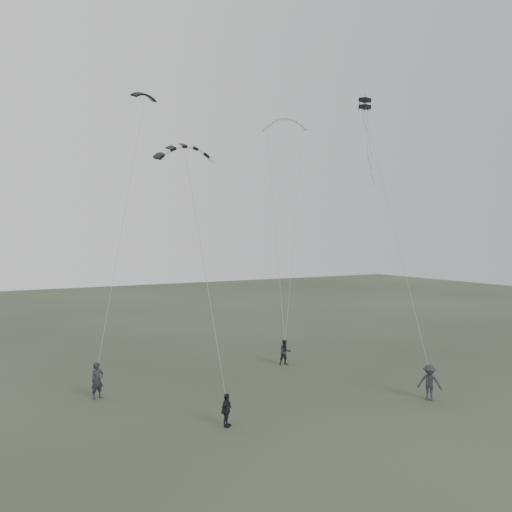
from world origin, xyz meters
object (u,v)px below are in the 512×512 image
flyer_right (285,352)px  flyer_far (430,382)px  flyer_center (226,410)px  kite_dark_small (144,94)px  kite_pale_large (285,119)px  kite_striped (185,146)px  flyer_left (97,380)px  kite_box (365,103)px

flyer_right → flyer_far: bearing=-63.4°
flyer_right → flyer_center: 11.53m
kite_dark_small → kite_pale_large: kite_pale_large is taller
kite_striped → flyer_left: bearing=151.0°
kite_striped → kite_box: size_ratio=4.49×
flyer_center → kite_dark_small: bearing=54.1°
flyer_far → kite_pale_large: (1.29, 16.29, 17.28)m
kite_dark_small → kite_pale_large: size_ratio=0.48×
flyer_right → kite_striped: 15.53m
kite_pale_large → kite_striped: (-12.49, -10.18, -4.95)m
kite_dark_small → flyer_left: bearing=-156.0°
flyer_left → flyer_right: 12.56m
flyer_left → kite_striped: bearing=-52.8°
flyer_far → kite_striped: size_ratio=0.61×
kite_box → kite_striped: bearing=172.0°
flyer_right → kite_dark_small: bearing=172.5°
flyer_center → kite_box: size_ratio=2.20×
flyer_right → kite_box: 17.15m
flyer_center → kite_striped: size_ratio=0.49×
kite_dark_small → kite_box: size_ratio=2.49×
kite_dark_small → kite_box: (12.66, -6.16, -0.37)m
flyer_right → flyer_center: bearing=-124.3°
kite_box → kite_pale_large: bearing=79.4°
flyer_right → flyer_center: size_ratio=1.12×
flyer_center → flyer_far: bearing=-47.5°
flyer_left → kite_pale_large: kite_pale_large is taller
kite_dark_small → kite_striped: kite_dark_small is taller
kite_striped → flyer_far: bearing=-23.9°
flyer_center → kite_pale_large: size_ratio=0.42×
kite_dark_small → kite_striped: bearing=-111.4°
flyer_far → flyer_left: bearing=-161.9°
kite_dark_small → kite_pale_large: (12.63, 3.42, 0.65)m
flyer_right → kite_pale_large: bearing=69.4°
flyer_left → flyer_right: flyer_left is taller
flyer_right → kite_dark_small: kite_dark_small is taller
flyer_right → kite_dark_small: size_ratio=0.99×
flyer_left → flyer_far: bearing=-49.1°
flyer_right → flyer_far: flyer_far is taller
kite_dark_small → kite_striped: size_ratio=0.55×
kite_pale_large → flyer_left: bearing=-120.5°
kite_striped → kite_box: bearing=7.4°
flyer_left → kite_dark_small: 17.54m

